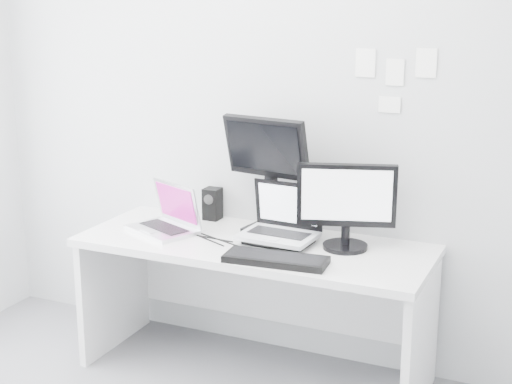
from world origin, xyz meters
TOP-DOWN VIEW (x-y plane):
  - back_wall at (0.00, 1.60)m, footprint 3.60×0.00m
  - desk at (0.00, 1.25)m, footprint 1.80×0.70m
  - macbook at (-0.52, 1.21)m, footprint 0.44×0.39m
  - speaker at (-0.38, 1.53)m, footprint 0.12×0.12m
  - dell_laptop at (0.12, 1.27)m, footprint 0.39×0.31m
  - rear_monitor at (-0.00, 1.44)m, footprint 0.49×0.24m
  - samsung_monitor at (0.45, 1.34)m, footprint 0.53×0.36m
  - keyboard at (0.22, 1.01)m, footprint 0.50×0.22m
  - mouse at (0.26, 0.98)m, footprint 0.12×0.10m
  - wall_note_0 at (0.45, 1.59)m, footprint 0.10×0.00m
  - wall_note_1 at (0.60, 1.59)m, footprint 0.09×0.00m
  - wall_note_2 at (0.75, 1.59)m, footprint 0.10×0.00m
  - wall_note_3 at (0.58, 1.59)m, footprint 0.11×0.00m

SIDE VIEW (x-z plane):
  - desk at x=0.00m, z-range 0.00..0.73m
  - keyboard at x=0.22m, z-range 0.73..0.76m
  - mouse at x=0.26m, z-range 0.73..0.76m
  - speaker at x=-0.38m, z-range 0.73..0.91m
  - macbook at x=-0.52m, z-range 0.73..1.00m
  - dell_laptop at x=0.12m, z-range 0.73..1.04m
  - samsung_monitor at x=0.45m, z-range 0.73..1.17m
  - rear_monitor at x=0.00m, z-range 0.73..1.37m
  - back_wall at x=0.00m, z-range -0.45..3.15m
  - wall_note_3 at x=0.58m, z-range 1.38..1.46m
  - wall_note_1 at x=0.60m, z-range 1.52..1.65m
  - wall_note_0 at x=0.45m, z-range 1.55..1.69m
  - wall_note_2 at x=0.75m, z-range 1.56..1.70m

